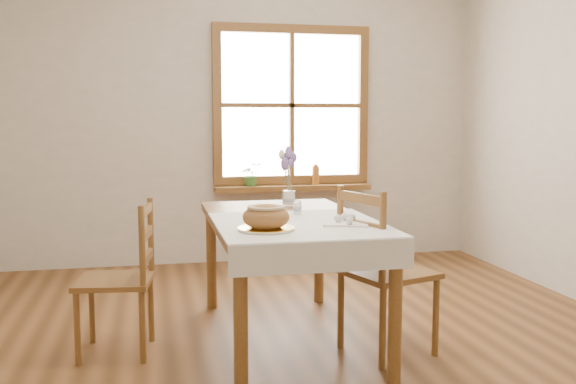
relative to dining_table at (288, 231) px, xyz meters
name	(u,v)px	position (x,y,z in m)	size (l,w,h in m)	color
ground	(299,357)	(0.00, -0.30, -0.66)	(5.00, 5.00, 0.00)	brown
room_walls	(300,48)	(0.00, -0.30, 1.04)	(4.60, 5.10, 2.65)	beige
window	(291,105)	(0.50, 2.17, 0.79)	(1.46, 0.08, 1.46)	brown
window_sill	(293,188)	(0.50, 2.10, 0.03)	(1.46, 0.20, 0.05)	brown
dining_table	(288,231)	(0.00, 0.00, 0.00)	(0.90, 1.60, 0.75)	brown
table_linen	(300,225)	(0.00, -0.30, 0.09)	(0.91, 0.99, 0.01)	silver
chair_left	(115,278)	(-1.00, -0.01, -0.23)	(0.41, 0.43, 0.87)	brown
chair_right	(388,270)	(0.51, -0.32, -0.19)	(0.45, 0.47, 0.95)	brown
bread_plate	(266,229)	(-0.22, -0.48, 0.10)	(0.28, 0.28, 0.02)	silver
bread_loaf	(266,215)	(-0.22, -0.48, 0.18)	(0.24, 0.24, 0.13)	#A6693A
egg_napkin	(346,223)	(0.24, -0.37, 0.10)	(0.24, 0.20, 0.01)	silver
eggs	(346,218)	(0.24, -0.37, 0.13)	(0.18, 0.17, 0.04)	silver
salt_shaker	(298,207)	(0.07, 0.05, 0.14)	(0.05, 0.05, 0.09)	silver
pepper_shaker	(297,208)	(0.06, 0.02, 0.14)	(0.04, 0.04, 0.08)	silver
flower_vase	(289,199)	(0.11, 0.48, 0.13)	(0.08, 0.08, 0.09)	silver
lavender_bouquet	(289,171)	(0.11, 0.48, 0.32)	(0.15, 0.15, 0.28)	#6E5394
potted_plant	(251,177)	(0.11, 2.10, 0.13)	(0.19, 0.21, 0.17)	#3F762F
amber_bottle	(316,174)	(0.72, 2.10, 0.15)	(0.07, 0.07, 0.19)	#B36321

